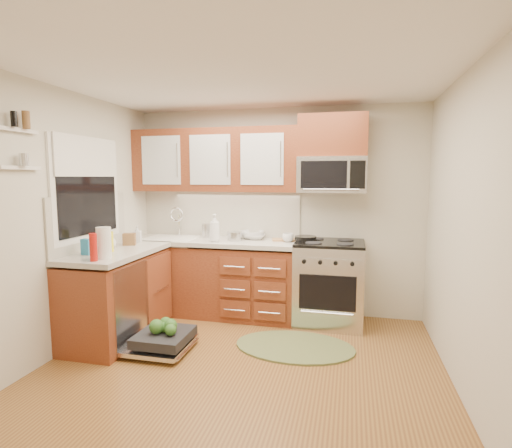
% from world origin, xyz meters
% --- Properties ---
extents(floor, '(3.50, 3.50, 0.00)m').
position_xyz_m(floor, '(0.00, 0.00, 0.00)').
color(floor, brown).
rests_on(floor, ground).
extents(ceiling, '(3.50, 3.50, 0.00)m').
position_xyz_m(ceiling, '(0.00, 0.00, 2.50)').
color(ceiling, white).
rests_on(ceiling, ground).
extents(wall_back, '(3.50, 0.04, 2.50)m').
position_xyz_m(wall_back, '(0.00, 1.75, 1.25)').
color(wall_back, beige).
rests_on(wall_back, ground).
extents(wall_front, '(3.50, 0.04, 2.50)m').
position_xyz_m(wall_front, '(0.00, -1.75, 1.25)').
color(wall_front, beige).
rests_on(wall_front, ground).
extents(wall_left, '(0.04, 3.50, 2.50)m').
position_xyz_m(wall_left, '(-1.75, 0.00, 1.25)').
color(wall_left, beige).
rests_on(wall_left, ground).
extents(wall_right, '(0.04, 3.50, 2.50)m').
position_xyz_m(wall_right, '(1.75, 0.00, 1.25)').
color(wall_right, beige).
rests_on(wall_right, ground).
extents(base_cabinet_back, '(2.05, 0.60, 0.85)m').
position_xyz_m(base_cabinet_back, '(-0.73, 1.45, 0.42)').
color(base_cabinet_back, '#5E2315').
rests_on(base_cabinet_back, ground).
extents(base_cabinet_left, '(0.60, 1.25, 0.85)m').
position_xyz_m(base_cabinet_left, '(-1.45, 0.52, 0.42)').
color(base_cabinet_left, '#5E2315').
rests_on(base_cabinet_left, ground).
extents(countertop_back, '(2.07, 0.64, 0.05)m').
position_xyz_m(countertop_back, '(-0.72, 1.44, 0.90)').
color(countertop_back, beige).
rests_on(countertop_back, base_cabinet_back).
extents(countertop_left, '(0.64, 1.27, 0.05)m').
position_xyz_m(countertop_left, '(-1.44, 0.53, 0.90)').
color(countertop_left, beige).
rests_on(countertop_left, base_cabinet_left).
extents(backsplash_back, '(2.05, 0.02, 0.57)m').
position_xyz_m(backsplash_back, '(-0.73, 1.74, 1.21)').
color(backsplash_back, beige).
rests_on(backsplash_back, ground).
extents(backsplash_left, '(0.02, 1.25, 0.57)m').
position_xyz_m(backsplash_left, '(-1.74, 0.52, 1.21)').
color(backsplash_left, beige).
rests_on(backsplash_left, ground).
extents(upper_cabinets, '(2.05, 0.35, 0.75)m').
position_xyz_m(upper_cabinets, '(-0.73, 1.57, 1.88)').
color(upper_cabinets, '#5E2315').
rests_on(upper_cabinets, ground).
extents(cabinet_over_mw, '(0.76, 0.35, 0.47)m').
position_xyz_m(cabinet_over_mw, '(0.68, 1.57, 2.13)').
color(cabinet_over_mw, '#5E2315').
rests_on(cabinet_over_mw, ground).
extents(range, '(0.76, 0.64, 0.95)m').
position_xyz_m(range, '(0.68, 1.43, 0.47)').
color(range, silver).
rests_on(range, ground).
extents(microwave, '(0.76, 0.38, 0.40)m').
position_xyz_m(microwave, '(0.68, 1.55, 1.70)').
color(microwave, silver).
rests_on(microwave, ground).
extents(sink, '(0.62, 0.50, 0.26)m').
position_xyz_m(sink, '(-1.25, 1.42, 0.80)').
color(sink, white).
rests_on(sink, ground).
extents(dishwasher, '(0.70, 0.60, 0.20)m').
position_xyz_m(dishwasher, '(-0.86, 0.30, 0.10)').
color(dishwasher, silver).
rests_on(dishwasher, ground).
extents(window, '(0.03, 1.05, 1.05)m').
position_xyz_m(window, '(-1.74, 0.50, 1.55)').
color(window, white).
rests_on(window, ground).
extents(window_blind, '(0.02, 0.96, 0.40)m').
position_xyz_m(window_blind, '(-1.71, 0.50, 1.88)').
color(window_blind, white).
rests_on(window_blind, ground).
extents(shelf_upper, '(0.04, 0.40, 0.03)m').
position_xyz_m(shelf_upper, '(-1.72, -0.35, 2.05)').
color(shelf_upper, white).
rests_on(shelf_upper, ground).
extents(shelf_lower, '(0.04, 0.40, 0.03)m').
position_xyz_m(shelf_lower, '(-1.72, -0.35, 1.75)').
color(shelf_lower, white).
rests_on(shelf_lower, ground).
extents(rug, '(1.24, 0.87, 0.02)m').
position_xyz_m(rug, '(0.40, 0.67, 0.01)').
color(rug, olive).
rests_on(rug, ground).
extents(skillet, '(0.30, 0.30, 0.05)m').
position_xyz_m(skillet, '(0.40, 1.47, 0.97)').
color(skillet, black).
rests_on(skillet, range).
extents(stock_pot, '(0.19, 0.19, 0.11)m').
position_xyz_m(stock_pot, '(-0.43, 1.40, 0.98)').
color(stock_pot, silver).
rests_on(stock_pot, countertop_back).
extents(cutting_board, '(0.31, 0.24, 0.02)m').
position_xyz_m(cutting_board, '(0.14, 1.55, 0.93)').
color(cutting_board, '#A97A4D').
rests_on(cutting_board, countertop_back).
extents(canister, '(0.13, 0.13, 0.17)m').
position_xyz_m(canister, '(-0.86, 1.58, 1.01)').
color(canister, silver).
rests_on(canister, countertop_back).
extents(paper_towel_roll, '(0.16, 0.16, 0.29)m').
position_xyz_m(paper_towel_roll, '(-1.31, 0.13, 1.07)').
color(paper_towel_roll, white).
rests_on(paper_towel_roll, countertop_left).
extents(mustard_bottle, '(0.08, 0.08, 0.20)m').
position_xyz_m(mustard_bottle, '(-1.46, 0.44, 1.03)').
color(mustard_bottle, yellow).
rests_on(mustard_bottle, countertop_left).
extents(red_bottle, '(0.08, 0.08, 0.25)m').
position_xyz_m(red_bottle, '(-1.33, 0.00, 1.05)').
color(red_bottle, '#B4160F').
rests_on(red_bottle, countertop_left).
extents(wooden_box, '(0.16, 0.13, 0.13)m').
position_xyz_m(wooden_box, '(-1.48, 0.84, 0.99)').
color(wooden_box, brown).
rests_on(wooden_box, countertop_left).
extents(blue_carton, '(0.10, 0.07, 0.15)m').
position_xyz_m(blue_carton, '(-1.58, 0.24, 1.00)').
color(blue_carton, teal).
rests_on(blue_carton, countertop_left).
extents(bowl_a, '(0.26, 0.26, 0.06)m').
position_xyz_m(bowl_a, '(-0.22, 1.55, 0.95)').
color(bowl_a, '#999999').
rests_on(bowl_a, countertop_back).
extents(bowl_b, '(0.34, 0.34, 0.09)m').
position_xyz_m(bowl_b, '(-0.27, 1.60, 0.97)').
color(bowl_b, '#999999').
rests_on(bowl_b, countertop_back).
extents(cup, '(0.16, 0.16, 0.10)m').
position_xyz_m(cup, '(0.20, 1.45, 0.98)').
color(cup, '#999999').
rests_on(cup, countertop_back).
extents(soap_bottle_a, '(0.13, 0.13, 0.33)m').
position_xyz_m(soap_bottle_a, '(-0.63, 1.25, 1.09)').
color(soap_bottle_a, '#999999').
rests_on(soap_bottle_a, countertop_back).
extents(soap_bottle_b, '(0.11, 0.11, 0.19)m').
position_xyz_m(soap_bottle_b, '(-1.50, 1.05, 1.02)').
color(soap_bottle_b, '#999999').
rests_on(soap_bottle_b, countertop_left).
extents(soap_bottle_c, '(0.18, 0.18, 0.18)m').
position_xyz_m(soap_bottle_c, '(-1.55, 0.57, 1.01)').
color(soap_bottle_c, '#999999').
rests_on(soap_bottle_c, countertop_left).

